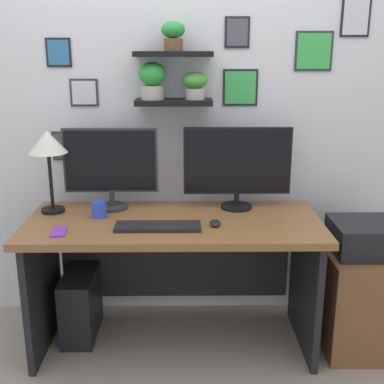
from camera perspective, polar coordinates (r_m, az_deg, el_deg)
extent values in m
plane|color=gray|center=(2.98, -2.00, -16.99)|extent=(8.00, 8.00, 0.00)
cube|color=silver|center=(2.95, -2.06, 10.70)|extent=(4.40, 0.04, 2.70)
cube|color=black|center=(2.83, -2.12, 10.40)|extent=(0.44, 0.20, 0.03)
cube|color=black|center=(2.82, -2.18, 15.74)|extent=(0.44, 0.20, 0.03)
cylinder|color=#B2A899|center=(2.83, -4.61, 11.45)|extent=(0.13, 0.13, 0.08)
ellipsoid|color=green|center=(2.82, -4.66, 13.53)|extent=(0.15, 0.15, 0.13)
cylinder|color=#B2A899|center=(2.82, 0.35, 11.34)|extent=(0.11, 0.11, 0.06)
ellipsoid|color=green|center=(2.82, 0.35, 12.88)|extent=(0.14, 0.14, 0.09)
cylinder|color=brown|center=(2.82, -2.19, 16.73)|extent=(0.10, 0.10, 0.07)
ellipsoid|color=green|center=(2.82, -2.21, 18.33)|extent=(0.13, 0.13, 0.09)
cube|color=black|center=(2.93, 5.27, 17.99)|extent=(0.14, 0.02, 0.17)
cube|color=#4C4C56|center=(2.92, 5.28, 18.00)|extent=(0.12, 0.00, 0.15)
cube|color=black|center=(2.94, 5.62, 11.99)|extent=(0.20, 0.02, 0.21)
cube|color=green|center=(2.93, 5.64, 11.98)|extent=(0.18, 0.00, 0.19)
cube|color=#2D2D33|center=(3.00, 13.95, 15.60)|extent=(0.21, 0.02, 0.22)
cube|color=green|center=(2.99, 13.99, 15.59)|extent=(0.19, 0.00, 0.20)
cube|color=#2D2D33|center=(2.98, -12.41, 11.22)|extent=(0.16, 0.02, 0.16)
cube|color=silver|center=(2.97, -12.45, 11.21)|extent=(0.14, 0.00, 0.13)
cube|color=#2D2D33|center=(3.05, -14.31, 5.23)|extent=(0.17, 0.02, 0.17)
cube|color=#4C4C56|center=(3.04, -14.35, 5.20)|extent=(0.15, 0.00, 0.15)
cube|color=black|center=(3.00, -15.23, 15.38)|extent=(0.14, 0.02, 0.16)
cube|color=teal|center=(2.99, -15.27, 15.38)|extent=(0.12, 0.00, 0.14)
cube|color=black|center=(3.07, 18.46, 18.69)|extent=(0.16, 0.02, 0.21)
cube|color=silver|center=(3.06, 18.51, 18.69)|extent=(0.14, 0.00, 0.19)
cube|color=brown|center=(2.65, -2.15, -3.69)|extent=(1.59, 0.68, 0.04)
cube|color=black|center=(2.92, -16.92, -10.53)|extent=(0.04, 0.62, 0.71)
cube|color=black|center=(2.88, 12.97, -10.58)|extent=(0.04, 0.62, 0.71)
cube|color=black|center=(3.06, -1.94, -7.76)|extent=(1.39, 0.02, 0.50)
cylinder|color=#2D2D33|center=(2.88, -9.23, -1.72)|extent=(0.18, 0.18, 0.02)
cylinder|color=#2D2D33|center=(2.86, -9.28, -0.68)|extent=(0.03, 0.03, 0.09)
cube|color=#2D2D33|center=(2.81, -9.45, 3.64)|extent=(0.53, 0.02, 0.37)
cube|color=black|center=(2.80, -9.49, 3.58)|extent=(0.51, 0.00, 0.34)
cylinder|color=black|center=(2.86, 5.17, -1.69)|extent=(0.18, 0.18, 0.02)
cylinder|color=black|center=(2.84, 5.20, -0.76)|extent=(0.03, 0.03, 0.08)
cube|color=black|center=(2.80, 5.29, 3.62)|extent=(0.61, 0.02, 0.38)
cube|color=black|center=(2.78, 5.32, 3.56)|extent=(0.59, 0.00, 0.36)
cube|color=black|center=(2.53, -3.98, -4.02)|extent=(0.44, 0.14, 0.02)
ellipsoid|color=black|center=(2.56, 2.70, -3.63)|extent=(0.06, 0.09, 0.03)
cylinder|color=black|center=(2.89, -15.83, -2.02)|extent=(0.13, 0.13, 0.02)
cylinder|color=black|center=(2.84, -16.09, 1.23)|extent=(0.02, 0.02, 0.32)
cone|color=silver|center=(2.79, -16.45, 5.63)|extent=(0.21, 0.21, 0.12)
cube|color=purple|center=(2.56, -15.22, -4.48)|extent=(0.09, 0.15, 0.01)
cylinder|color=blue|center=(2.73, -10.77, -1.98)|extent=(0.08, 0.08, 0.09)
cube|color=brown|center=(2.99, 19.01, -11.59)|extent=(0.44, 0.50, 0.57)
cube|color=black|center=(2.84, 19.70, -4.97)|extent=(0.38, 0.34, 0.17)
cube|color=black|center=(3.03, -12.77, -12.55)|extent=(0.18, 0.40, 0.39)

